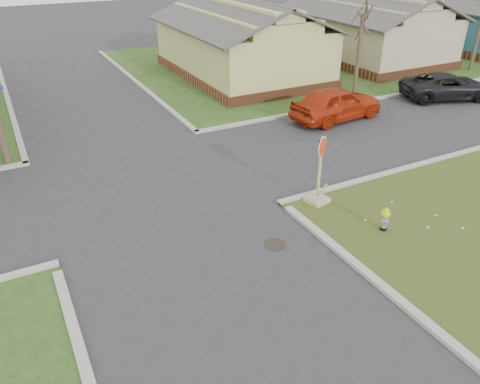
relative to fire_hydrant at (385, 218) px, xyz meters
name	(u,v)px	position (x,y,z in m)	size (l,w,h in m)	color
ground	(198,257)	(-5.45, 1.41, -0.46)	(120.00, 120.00, 0.00)	#2C2B2E
verge_far_right	(369,52)	(16.55, 19.41, -0.44)	(37.00, 19.00, 0.05)	#254117
curbs	(144,183)	(-5.45, 6.41, -0.46)	(80.00, 40.00, 0.12)	#A5A195
manhole	(275,244)	(-3.25, 0.91, -0.46)	(0.64, 0.64, 0.01)	black
side_house_yellow	(241,40)	(4.55, 17.91, 1.72)	(7.60, 11.60, 4.70)	brown
side_house_tan	(366,27)	(14.55, 17.91, 1.72)	(7.60, 11.60, 4.70)	brown
side_house_teal	(464,17)	(24.55, 17.91, 1.72)	(7.60, 11.60, 4.70)	brown
tree_mid_right	(358,54)	(8.55, 11.61, 1.69)	(0.22, 0.22, 4.20)	#413825
tree_far_right	(479,33)	(18.55, 11.91, 1.97)	(0.22, 0.22, 4.76)	#413825
fire_hydrant	(385,218)	(0.00, 0.00, 0.00)	(0.28, 0.28, 0.75)	black
stop_sign	(318,188)	(-0.77, 2.31, 0.10)	(0.67, 0.65, 2.36)	tan
red_sedan	(337,103)	(4.83, 8.56, 0.34)	(1.90, 4.73, 1.61)	#AD270C
dark_pickup	(447,86)	(12.26, 8.42, 0.22)	(2.27, 4.92, 1.37)	black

